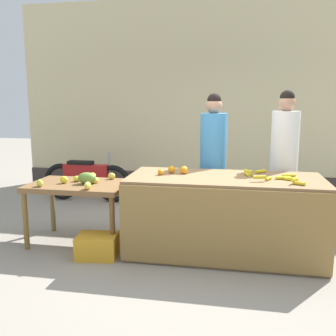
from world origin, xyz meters
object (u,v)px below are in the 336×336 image
(vendor_woman_blue_shirt, at_px, (213,163))
(produce_sack, at_px, (160,206))
(parked_motorcycle, at_px, (87,178))
(produce_crate, at_px, (97,246))
(vendor_woman_white_shirt, at_px, (283,164))

(vendor_woman_blue_shirt, relative_size, produce_sack, 3.35)
(parked_motorcycle, bearing_deg, produce_crate, -64.78)
(vendor_woman_blue_shirt, distance_m, produce_sack, 0.99)
(parked_motorcycle, bearing_deg, produce_sack, -33.57)
(vendor_woman_white_shirt, bearing_deg, parked_motorcycle, 159.68)
(vendor_woman_blue_shirt, bearing_deg, parked_motorcycle, 153.00)
(produce_sack, bearing_deg, vendor_woman_white_shirt, -5.49)
(vendor_woman_blue_shirt, bearing_deg, produce_crate, -137.45)
(produce_sack, bearing_deg, vendor_woman_blue_shirt, -10.86)
(vendor_woman_white_shirt, bearing_deg, produce_crate, -152.51)
(produce_crate, xyz_separation_m, produce_sack, (0.46, 1.24, 0.14))
(produce_crate, bearing_deg, produce_sack, 69.67)
(vendor_woman_blue_shirt, height_order, produce_crate, vendor_woman_blue_shirt)
(vendor_woman_blue_shirt, height_order, parked_motorcycle, vendor_woman_blue_shirt)
(parked_motorcycle, bearing_deg, vendor_woman_white_shirt, -20.32)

